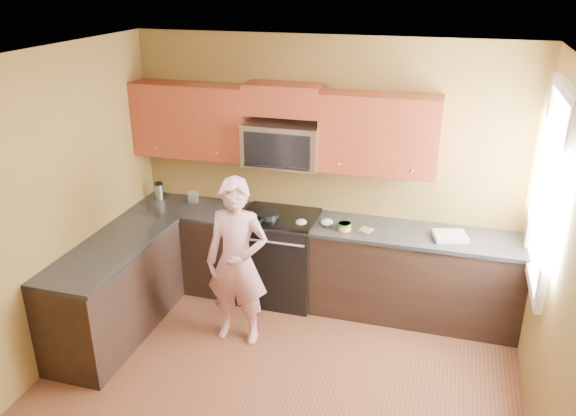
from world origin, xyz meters
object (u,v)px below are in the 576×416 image
at_px(stove, 280,256).
at_px(frying_pan, 267,217).
at_px(microwave, 283,164).
at_px(butter_tub, 344,230).
at_px(woman, 237,262).
at_px(travel_mug, 160,199).

relative_size(stove, frying_pan, 2.25).
distance_m(microwave, butter_tub, 0.90).
distance_m(stove, woman, 0.89).
xyz_separation_m(microwave, travel_mug, (-1.41, -0.01, -0.53)).
distance_m(frying_pan, travel_mug, 1.33).
relative_size(stove, butter_tub, 7.36).
xyz_separation_m(microwave, frying_pan, (-0.10, -0.21, -0.50)).
xyz_separation_m(woman, butter_tub, (0.85, 0.70, 0.12)).
distance_m(woman, travel_mug, 1.57).
bearing_deg(travel_mug, frying_pan, -8.82).
bearing_deg(travel_mug, stove, -4.72).
bearing_deg(microwave, butter_tub, -18.64).
distance_m(woman, butter_tub, 1.11).
height_order(woman, travel_mug, woman).
bearing_deg(microwave, travel_mug, -179.67).
height_order(stove, woman, woman).
xyz_separation_m(stove, frying_pan, (-0.10, -0.09, 0.47)).
height_order(microwave, butter_tub, microwave).
distance_m(stove, frying_pan, 0.49).
bearing_deg(woman, frying_pan, 83.22).
relative_size(woman, butter_tub, 12.39).
relative_size(woman, travel_mug, 8.24).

